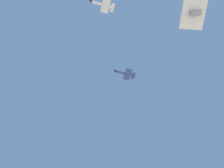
# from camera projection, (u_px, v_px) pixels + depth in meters

# --- Properties ---
(chase_jet_lead) EXTENTS (15.02, 9.18, 4.00)m
(chase_jet_lead) POSITION_uv_depth(u_px,v_px,m) (125.00, 74.00, 113.62)
(chase_jet_lead) COLOR #38478C
(chase_jet_left_wing) EXTENTS (15.01, 9.22, 4.00)m
(chase_jet_left_wing) POSITION_uv_depth(u_px,v_px,m) (103.00, 5.00, 99.52)
(chase_jet_left_wing) COLOR silver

